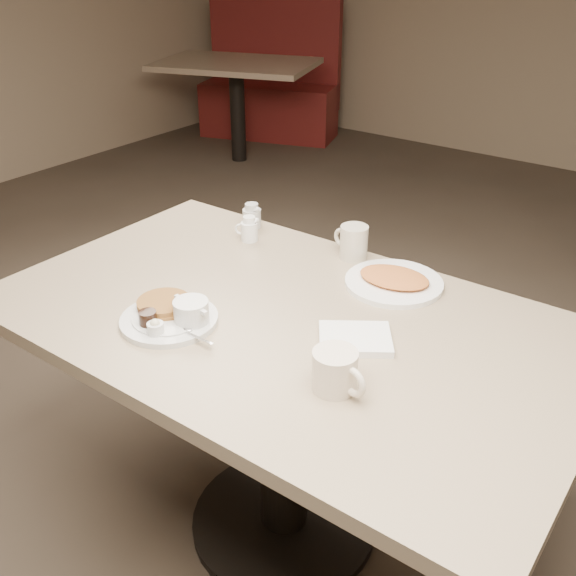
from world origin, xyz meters
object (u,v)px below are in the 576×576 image
Objects in this scene: diner_table at (284,370)px; main_plate at (172,314)px; coffee_mug_far at (353,242)px; creamer_right at (252,216)px; coffee_mug_near at (336,371)px; booth_back_left at (268,89)px; creamer_left at (249,230)px; hash_plate at (394,281)px.

diner_table is 4.86× the size of main_plate.
diner_table is 0.45m from coffee_mug_far.
coffee_mug_far is 1.42× the size of creamer_right.
coffee_mug_near is 1.69× the size of creamer_right.
coffee_mug_far reaches higher than main_plate.
coffee_mug_far is 3.99m from booth_back_left.
creamer_left is 0.27× the size of hash_plate.
creamer_right is at bearing 124.78° from creamer_left.
creamer_left is at bearing -179.41° from hash_plate.
creamer_left is (-0.63, 0.48, -0.01)m from coffee_mug_near.
creamer_left is (-0.16, 0.49, 0.01)m from main_plate.
coffee_mug_far is at bearing 15.16° from creamer_left.
main_plate is 0.51m from creamer_left.
booth_back_left is (-2.94, 3.54, -0.39)m from coffee_mug_near.
diner_table is at bearing -115.87° from hash_plate.
creamer_left and creamer_right have the same top height.
hash_plate is at bearing 103.87° from coffee_mug_near.
creamer_right is at bearing 140.55° from coffee_mug_near.
booth_back_left is at bearing 131.58° from coffee_mug_far.
coffee_mug_far is (-0.03, 0.39, 0.22)m from diner_table.
booth_back_left reaches higher than coffee_mug_near.
coffee_mug_far is at bearing 155.68° from hash_plate.
hash_plate is (0.18, -0.08, -0.04)m from coffee_mug_far.
creamer_left reaches higher than hash_plate.
main_plate is at bearing -178.38° from coffee_mug_near.
creamer_right reaches higher than diner_table.
booth_back_left is (-2.31, 3.06, -0.38)m from creamer_left.
creamer_left reaches higher than diner_table.
diner_table is at bearing -40.16° from creamer_left.
coffee_mug_far is at bearing -0.14° from creamer_right.
main_plate is 0.62m from creamer_right.
diner_table is at bearing 42.96° from main_plate.
diner_table is 0.61m from creamer_right.
diner_table is 0.39m from hash_plate.
diner_table is at bearing -85.06° from coffee_mug_far.
coffee_mug_far reaches higher than creamer_right.
creamer_right is 3.75m from booth_back_left.
creamer_left is 0.92× the size of creamer_right.
coffee_mug_near is 4.61m from booth_back_left.
creamer_left is 0.05× the size of booth_back_left.
main_plate is 2.51× the size of coffee_mug_far.
coffee_mug_far is 0.34m from creamer_left.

